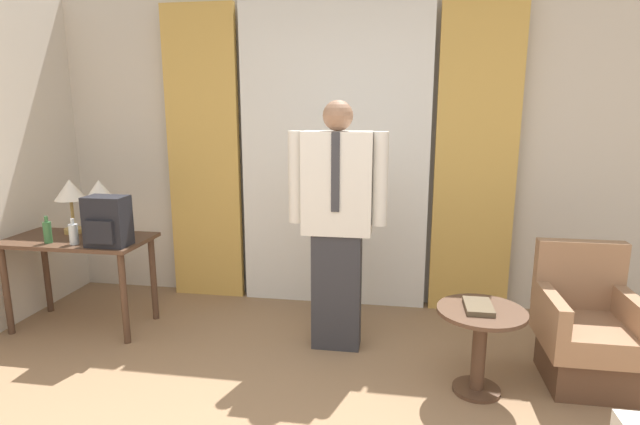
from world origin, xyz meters
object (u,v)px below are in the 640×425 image
armchair (585,333)px  side_table (480,336)px  table_lamp_left (70,193)px  table_lamp_right (100,194)px  backpack (107,222)px  book (478,306)px  person (337,219)px  desk (79,252)px  bottle_near_edge (47,232)px  bottle_by_lamp (74,234)px

armchair → side_table: (-0.68, -0.24, 0.04)m
table_lamp_left → table_lamp_right: same height
table_lamp_right → backpack: (0.24, -0.30, -0.14)m
table_lamp_right → book: table_lamp_right is taller
person → armchair: 1.75m
person → book: 1.10m
table_lamp_left → armchair: table_lamp_left is taller
desk → person: (2.03, -0.01, 0.34)m
bottle_near_edge → desk: bearing=51.7°
bottle_near_edge → armchair: bearing=-1.2°
table_lamp_left → table_lamp_right: size_ratio=1.00×
desk → backpack: backpack is taller
desk → bottle_near_edge: bottle_near_edge is taller
armchair → side_table: armchair is taller
table_lamp_right → backpack: size_ratio=1.19×
armchair → table_lamp_right: bearing=173.8°
bottle_near_edge → person: (2.15, 0.15, 0.15)m
table_lamp_left → book: table_lamp_left is taller
table_lamp_left → person: (2.15, -0.16, -0.09)m
desk → armchair: bearing=-3.7°
table_lamp_left → book: size_ratio=1.73×
bottle_near_edge → side_table: size_ratio=0.38×
person → desk: bearing=179.6°
backpack → side_table: (2.59, -0.32, -0.54)m
table_lamp_left → person: person is taller
table_lamp_right → person: person is taller
person → armchair: bearing=-7.9°
table_lamp_left → side_table: table_lamp_left is taller
bottle_near_edge → backpack: backpack is taller
bottle_by_lamp → table_lamp_left: bearing=125.2°
bottle_near_edge → armchair: 3.80m
backpack → bottle_by_lamp: bearing=-179.9°
armchair → book: 0.77m
person → side_table: (0.93, -0.46, -0.59)m
person → armchair: size_ratio=2.03×
bottle_by_lamp → book: 2.88m
table_lamp_right → book: (2.81, -0.61, -0.50)m
table_lamp_left → book: (3.07, -0.61, -0.50)m
armchair → side_table: 0.72m
table_lamp_left → side_table: size_ratio=0.81×
armchair → side_table: bearing=-160.5°
bottle_by_lamp → person: bearing=4.4°
book → desk: bearing=170.9°
person → side_table: 1.20m
bottle_near_edge → armchair: size_ratio=0.23×
bottle_near_edge → bottle_by_lamp: bottle_near_edge is taller
bottle_near_edge → table_lamp_right: bearing=50.1°
backpack → desk: bearing=156.3°
table_lamp_right → armchair: size_ratio=0.50×
backpack → side_table: backpack is taller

